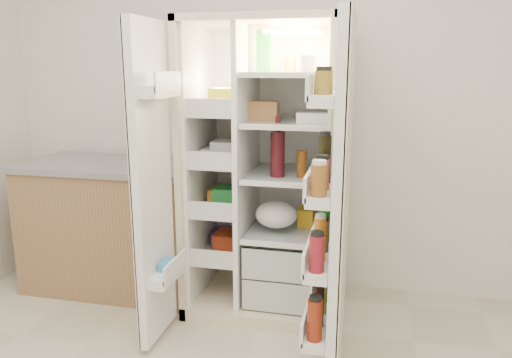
# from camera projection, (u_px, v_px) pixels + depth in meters

# --- Properties ---
(wall_back) EXTENTS (4.00, 0.02, 2.70)m
(wall_back) POSITION_uv_depth(u_px,v_px,m) (283.00, 93.00, 3.27)
(wall_back) COLOR white
(wall_back) RESTS_ON floor
(refrigerator) EXTENTS (0.92, 0.70, 1.80)m
(refrigerator) POSITION_uv_depth(u_px,v_px,m) (269.00, 192.00, 3.08)
(refrigerator) COLOR beige
(refrigerator) RESTS_ON floor
(freezer_door) EXTENTS (0.15, 0.40, 1.72)m
(freezer_door) POSITION_uv_depth(u_px,v_px,m) (153.00, 188.00, 2.59)
(freezer_door) COLOR white
(freezer_door) RESTS_ON floor
(fridge_door) EXTENTS (0.17, 0.58, 1.72)m
(fridge_door) POSITION_uv_depth(u_px,v_px,m) (336.00, 208.00, 2.29)
(fridge_door) COLOR white
(fridge_door) RESTS_ON floor
(kitchen_counter) EXTENTS (1.23, 0.65, 0.89)m
(kitchen_counter) POSITION_uv_depth(u_px,v_px,m) (116.00, 225.00, 3.38)
(kitchen_counter) COLOR #966D4B
(kitchen_counter) RESTS_ON floor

